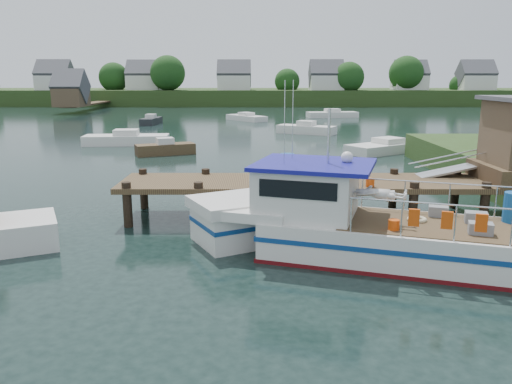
{
  "coord_description": "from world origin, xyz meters",
  "views": [
    {
      "loc": [
        -1.01,
        -18.18,
        5.13
      ],
      "look_at": [
        -1.0,
        -1.5,
        1.3
      ],
      "focal_mm": 35.0,
      "sensor_mm": 36.0,
      "label": 1
    }
  ],
  "objects_px": {
    "moored_rowboat": "(165,148)",
    "dock": "(459,158)",
    "moored_a": "(127,139)",
    "moored_b": "(306,129)",
    "moored_far": "(332,114)",
    "moored_d": "(246,117)",
    "lobster_boat": "(350,225)",
    "moored_c": "(388,147)",
    "moored_e": "(151,121)"
  },
  "relations": [
    {
      "from": "moored_far",
      "to": "moored_c",
      "type": "distance_m",
      "value": 31.8
    },
    {
      "from": "lobster_boat",
      "to": "moored_a",
      "type": "xyz_separation_m",
      "value": [
        -12.88,
        24.94,
        -0.48
      ]
    },
    {
      "from": "moored_rowboat",
      "to": "moored_a",
      "type": "relative_size",
      "value": 0.63
    },
    {
      "from": "lobster_boat",
      "to": "moored_a",
      "type": "bearing_deg",
      "value": 135.02
    },
    {
      "from": "lobster_boat",
      "to": "moored_d",
      "type": "height_order",
      "value": "lobster_boat"
    },
    {
      "from": "dock",
      "to": "moored_rowboat",
      "type": "xyz_separation_m",
      "value": [
        -13.7,
        15.64,
        -1.82
      ]
    },
    {
      "from": "moored_a",
      "to": "moored_far",
      "type": "bearing_deg",
      "value": 68.92
    },
    {
      "from": "moored_rowboat",
      "to": "moored_far",
      "type": "relative_size",
      "value": 0.61
    },
    {
      "from": "moored_rowboat",
      "to": "moored_e",
      "type": "height_order",
      "value": "moored_e"
    },
    {
      "from": "lobster_boat",
      "to": "moored_rowboat",
      "type": "distance_m",
      "value": 21.76
    },
    {
      "from": "moored_rowboat",
      "to": "dock",
      "type": "bearing_deg",
      "value": -41.48
    },
    {
      "from": "lobster_boat",
      "to": "moored_b",
      "type": "distance_m",
      "value": 32.86
    },
    {
      "from": "moored_d",
      "to": "moored_a",
      "type": "bearing_deg",
      "value": -119.64
    },
    {
      "from": "lobster_boat",
      "to": "moored_far",
      "type": "xyz_separation_m",
      "value": [
        7.38,
        52.64,
        -0.51
      ]
    },
    {
      "from": "moored_rowboat",
      "to": "moored_a",
      "type": "xyz_separation_m",
      "value": [
        -3.94,
        5.12,
        0.02
      ]
    },
    {
      "from": "dock",
      "to": "moored_d",
      "type": "distance_m",
      "value": 44.18
    },
    {
      "from": "moored_d",
      "to": "moored_e",
      "type": "relative_size",
      "value": 1.37
    },
    {
      "from": "moored_rowboat",
      "to": "moored_b",
      "type": "bearing_deg",
      "value": 57.24
    },
    {
      "from": "dock",
      "to": "moored_a",
      "type": "relative_size",
      "value": 2.5
    },
    {
      "from": "moored_far",
      "to": "moored_a",
      "type": "bearing_deg",
      "value": -150.07
    },
    {
      "from": "dock",
      "to": "moored_rowboat",
      "type": "relative_size",
      "value": 3.99
    },
    {
      "from": "moored_b",
      "to": "moored_d",
      "type": "height_order",
      "value": "moored_b"
    },
    {
      "from": "lobster_boat",
      "to": "moored_e",
      "type": "distance_m",
      "value": 44.83
    },
    {
      "from": "lobster_boat",
      "to": "moored_a",
      "type": "relative_size",
      "value": 1.57
    },
    {
      "from": "dock",
      "to": "moored_c",
      "type": "distance_m",
      "value": 16.87
    },
    {
      "from": "moored_a",
      "to": "moored_e",
      "type": "relative_size",
      "value": 1.54
    },
    {
      "from": "moored_a",
      "to": "moored_c",
      "type": "xyz_separation_m",
      "value": [
        19.45,
        -4.09,
        -0.06
      ]
    },
    {
      "from": "moored_rowboat",
      "to": "moored_d",
      "type": "xyz_separation_m",
      "value": [
        5.04,
        27.64,
        -0.05
      ]
    },
    {
      "from": "lobster_boat",
      "to": "moored_c",
      "type": "bearing_deg",
      "value": 90.23
    },
    {
      "from": "dock",
      "to": "moored_far",
      "type": "height_order",
      "value": "dock"
    },
    {
      "from": "moored_far",
      "to": "moored_c",
      "type": "bearing_deg",
      "value": -115.36
    },
    {
      "from": "dock",
      "to": "moored_b",
      "type": "xyz_separation_m",
      "value": [
        -2.79,
        28.61,
        -1.79
      ]
    },
    {
      "from": "moored_d",
      "to": "lobster_boat",
      "type": "bearing_deg",
      "value": -93.21
    },
    {
      "from": "moored_far",
      "to": "moored_a",
      "type": "height_order",
      "value": "moored_a"
    },
    {
      "from": "moored_b",
      "to": "moored_c",
      "type": "xyz_separation_m",
      "value": [
        4.6,
        -11.94,
        -0.06
      ]
    },
    {
      "from": "moored_e",
      "to": "moored_a",
      "type": "bearing_deg",
      "value": -88.71
    },
    {
      "from": "dock",
      "to": "moored_a",
      "type": "xyz_separation_m",
      "value": [
        -17.64,
        20.75,
        -1.8
      ]
    },
    {
      "from": "moored_a",
      "to": "moored_c",
      "type": "bearing_deg",
      "value": 3.23
    },
    {
      "from": "moored_far",
      "to": "moored_c",
      "type": "relative_size",
      "value": 1.03
    },
    {
      "from": "lobster_boat",
      "to": "moored_c",
      "type": "distance_m",
      "value": 21.87
    },
    {
      "from": "dock",
      "to": "moored_d",
      "type": "height_order",
      "value": "dock"
    },
    {
      "from": "moored_rowboat",
      "to": "moored_d",
      "type": "distance_m",
      "value": 28.1
    },
    {
      "from": "dock",
      "to": "lobster_boat",
      "type": "relative_size",
      "value": 1.59
    },
    {
      "from": "moored_rowboat",
      "to": "moored_c",
      "type": "height_order",
      "value": "moored_rowboat"
    },
    {
      "from": "moored_b",
      "to": "moored_c",
      "type": "distance_m",
      "value": 12.8
    },
    {
      "from": "moored_far",
      "to": "moored_c",
      "type": "height_order",
      "value": "moored_far"
    },
    {
      "from": "moored_c",
      "to": "moored_b",
      "type": "bearing_deg",
      "value": 87.36
    },
    {
      "from": "moored_d",
      "to": "moored_e",
      "type": "bearing_deg",
      "value": -162.43
    },
    {
      "from": "moored_rowboat",
      "to": "moored_a",
      "type": "height_order",
      "value": "moored_a"
    },
    {
      "from": "lobster_boat",
      "to": "moored_far",
      "type": "bearing_deg",
      "value": 99.72
    }
  ]
}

